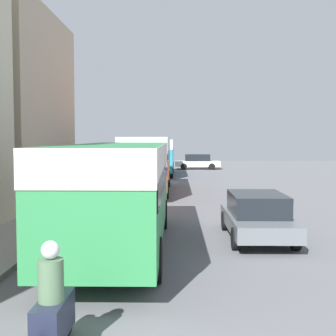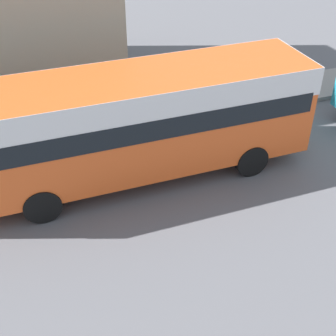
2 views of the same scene
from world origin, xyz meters
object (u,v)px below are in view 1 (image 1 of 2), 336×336
Objects in this scene: bus_third_in_line at (158,152)px; pedestrian_walking_away at (116,162)px; bus_following at (148,157)px; pedestrian_near_curb at (71,179)px; car_far_curb at (197,161)px; motorcycle_behind_lead at (53,313)px; bus_lead at (119,181)px; car_crossing at (257,215)px.

bus_third_in_line is 5.40× the size of pedestrian_walking_away.
bus_following is 5.33× the size of pedestrian_near_curb.
bus_following is 13.83m from pedestrian_walking_away.
bus_following is at bearing 46.34° from pedestrian_near_curb.
car_far_curb is at bearing 63.95° from bus_third_in_line.
motorcycle_behind_lead is at bearing -90.34° from bus_following.
bus_third_in_line is at bearing 76.74° from pedestrian_near_curb.
car_far_curb is (3.91, 40.16, 0.10)m from motorcycle_behind_lead.
bus_following reaches higher than pedestrian_near_curb.
bus_following is at bearing -10.93° from car_far_curb.
bus_third_in_line reaches higher than bus_lead.
bus_third_in_line is at bearing 89.34° from bus_following.
bus_following is 2.22× the size of car_far_curb.
pedestrian_near_curb is (-3.66, 10.11, -0.84)m from bus_lead.
pedestrian_near_curb is 1.05× the size of pedestrian_walking_away.
pedestrian_walking_away is at bearing 104.97° from bus_following.
bus_following is 12.17m from bus_third_in_line.
bus_third_in_line reaches higher than motorcycle_behind_lead.
bus_third_in_line is 16.42m from pedestrian_near_curb.
bus_lead reaches higher than car_far_curb.
motorcycle_behind_lead is 9.06m from car_crossing.
car_far_curb reaches higher than car_crossing.
motorcycle_behind_lead is at bearing -78.18° from pedestrian_near_curb.
bus_lead is 0.99× the size of bus_following.
motorcycle_behind_lead is 34.02m from pedestrian_walking_away.
bus_following is 4.41× the size of motorcycle_behind_lead.
car_crossing is (4.27, 7.99, 0.07)m from motorcycle_behind_lead.
bus_lead is 10.78m from pedestrian_near_curb.
car_far_curb is at bearing 83.60° from bus_lead.
bus_third_in_line reaches higher than car_crossing.
pedestrian_near_curb is 17.12m from pedestrian_walking_away.
bus_following is 2.17× the size of car_crossing.
bus_following is at bearing -75.03° from pedestrian_walking_away.
pedestrian_near_curb is at bearing -17.56° from car_far_curb.
bus_following is 13.26m from car_crossing.
pedestrian_walking_away is (-3.56, 13.32, -1.01)m from bus_following.
bus_lead is at bearing -89.86° from bus_following.
car_far_curb is at bearing 79.07° from bus_following.
bus_lead is at bearing 88.66° from motorcycle_behind_lead.
bus_lead is at bearing -82.47° from pedestrian_walking_away.
bus_third_in_line is 25.05m from car_crossing.
motorcycle_behind_lead is 0.49× the size of car_crossing.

